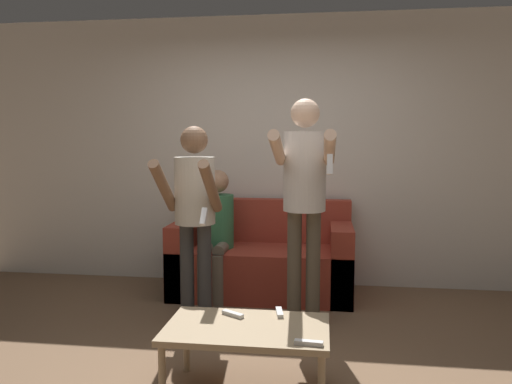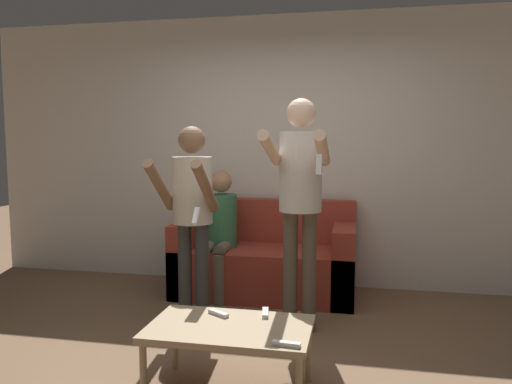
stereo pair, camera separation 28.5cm
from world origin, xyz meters
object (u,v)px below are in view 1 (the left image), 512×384
at_px(remote_mid, 233,314).
at_px(remote_near, 309,343).
at_px(person_standing_left, 194,204).
at_px(couch, 262,262).
at_px(coffee_table, 247,333).
at_px(person_standing_right, 304,187).
at_px(person_seated, 216,227).
at_px(remote_far, 279,312).

bearing_deg(remote_mid, remote_near, -38.29).
bearing_deg(person_standing_left, remote_mid, -62.20).
relative_size(couch, coffee_table, 1.80).
relative_size(couch, remote_mid, 11.50).
xyz_separation_m(person_standing_left, remote_near, (0.93, -1.25, -0.55)).
height_order(couch, person_standing_left, person_standing_left).
height_order(person_standing_right, person_seated, person_standing_right).
distance_m(coffee_table, remote_near, 0.43).
xyz_separation_m(remote_mid, remote_far, (0.28, 0.07, 0.00)).
distance_m(person_seated, remote_mid, 1.69).
bearing_deg(person_standing_left, couch, 64.30).
xyz_separation_m(coffee_table, remote_far, (0.17, 0.22, 0.05)).
bearing_deg(person_seated, coffee_table, -72.41).
xyz_separation_m(couch, coffee_table, (0.14, -1.91, 0.06)).
xyz_separation_m(person_standing_right, remote_far, (-0.11, -0.81, -0.70)).
xyz_separation_m(person_seated, coffee_table, (0.56, -1.76, -0.29)).
xyz_separation_m(couch, remote_near, (0.50, -2.13, 0.11)).
bearing_deg(remote_far, person_seated, 115.19).
height_order(person_seated, remote_near, person_seated).
bearing_deg(person_standing_right, person_seated, 138.70).
bearing_deg(remote_far, remote_mid, -166.38).
bearing_deg(person_standing_right, remote_mid, -114.14).
bearing_deg(person_standing_left, remote_near, -53.25).
bearing_deg(remote_near, couch, 103.30).
bearing_deg(coffee_table, remote_mid, 126.32).
relative_size(coffee_table, remote_mid, 6.39).
relative_size(person_standing_left, person_seated, 1.32).
bearing_deg(person_standing_right, coffee_table, -105.47).
bearing_deg(remote_near, remote_mid, 141.71).
xyz_separation_m(remote_near, remote_mid, (-0.47, 0.37, 0.00)).
bearing_deg(coffee_table, couch, 94.32).
height_order(person_seated, remote_mid, person_seated).
distance_m(coffee_table, remote_mid, 0.19).
distance_m(person_standing_right, remote_far, 1.07).
height_order(remote_near, remote_far, same).
bearing_deg(person_standing_right, remote_far, -98.05).
height_order(person_standing_right, remote_far, person_standing_right).
height_order(coffee_table, remote_near, remote_near).
distance_m(person_standing_left, remote_near, 1.65).
height_order(remote_mid, remote_far, same).
height_order(remote_near, remote_mid, same).
distance_m(person_standing_right, coffee_table, 1.30).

